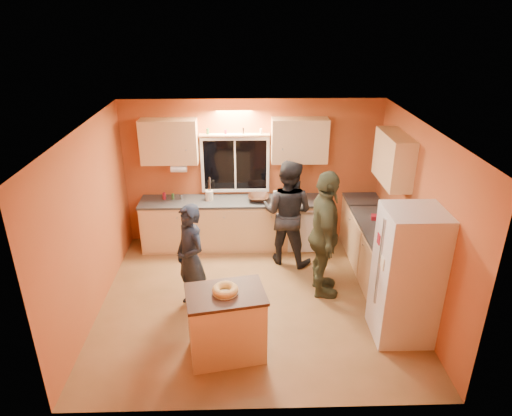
{
  "coord_description": "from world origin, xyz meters",
  "views": [
    {
      "loc": [
        -0.15,
        -5.64,
        4.02
      ],
      "look_at": [
        0.02,
        0.4,
        1.32
      ],
      "focal_mm": 32.0,
      "sensor_mm": 36.0,
      "label": 1
    }
  ],
  "objects_px": {
    "person_left": "(191,258)",
    "person_right": "(325,235)",
    "person_center": "(288,213)",
    "refrigerator": "(407,276)",
    "island": "(226,323)"
  },
  "relations": [
    {
      "from": "refrigerator",
      "to": "person_right",
      "type": "distance_m",
      "value": 1.32
    },
    {
      "from": "refrigerator",
      "to": "island",
      "type": "bearing_deg",
      "value": -172.03
    },
    {
      "from": "person_center",
      "to": "person_right",
      "type": "bearing_deg",
      "value": 139.3
    },
    {
      "from": "person_center",
      "to": "person_right",
      "type": "xyz_separation_m",
      "value": [
        0.45,
        -0.96,
        0.08
      ]
    },
    {
      "from": "island",
      "to": "person_right",
      "type": "distance_m",
      "value": 1.98
    },
    {
      "from": "person_left",
      "to": "person_right",
      "type": "xyz_separation_m",
      "value": [
        1.91,
        0.28,
        0.18
      ]
    },
    {
      "from": "island",
      "to": "person_center",
      "type": "xyz_separation_m",
      "value": [
        0.95,
        2.27,
        0.44
      ]
    },
    {
      "from": "refrigerator",
      "to": "person_right",
      "type": "xyz_separation_m",
      "value": [
        -0.88,
        0.99,
        0.07
      ]
    },
    {
      "from": "refrigerator",
      "to": "person_right",
      "type": "height_order",
      "value": "person_right"
    },
    {
      "from": "person_left",
      "to": "person_right",
      "type": "bearing_deg",
      "value": 62.56
    },
    {
      "from": "island",
      "to": "person_right",
      "type": "bearing_deg",
      "value": 32.52
    },
    {
      "from": "person_right",
      "to": "island",
      "type": "bearing_deg",
      "value": 135.51
    },
    {
      "from": "person_center",
      "to": "person_right",
      "type": "relative_size",
      "value": 0.92
    },
    {
      "from": "island",
      "to": "person_right",
      "type": "xyz_separation_m",
      "value": [
        1.39,
        1.3,
        0.51
      ]
    },
    {
      "from": "person_left",
      "to": "person_center",
      "type": "height_order",
      "value": "person_center"
    }
  ]
}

